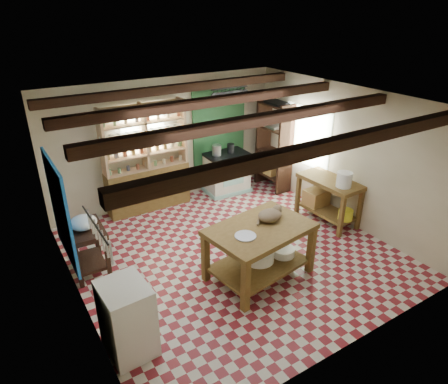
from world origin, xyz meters
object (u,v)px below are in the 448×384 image
stove (227,172)px  prep_table (88,250)px  cat (270,215)px  white_cabinet (127,319)px  work_table (259,252)px  right_counter (328,200)px

stove → prep_table: bearing=-155.8°
stove → cat: bearing=-107.3°
white_cabinet → work_table: bearing=6.3°
work_table → cat: size_ratio=3.91×
work_table → cat: 0.58m
right_counter → white_cabinet: bearing=-168.6°
work_table → right_counter: (2.17, 0.71, 0.00)m
stove → white_cabinet: bearing=-134.6°
cat → stove: bearing=52.3°
stove → cat: 3.03m
work_table → cat: bearing=11.3°
stove → right_counter: stove is taller
right_counter → cat: size_ratio=3.12×
prep_table → right_counter: 4.45m
work_table → white_cabinet: 2.26m
prep_table → cat: cat is taller
prep_table → white_cabinet: bearing=-88.3°
stove → white_cabinet: white_cabinet is taller
white_cabinet → right_counter: 4.53m
prep_table → cat: bearing=-27.9°
work_table → cat: cat is taller
work_table → stove: (1.24, 2.90, 0.02)m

